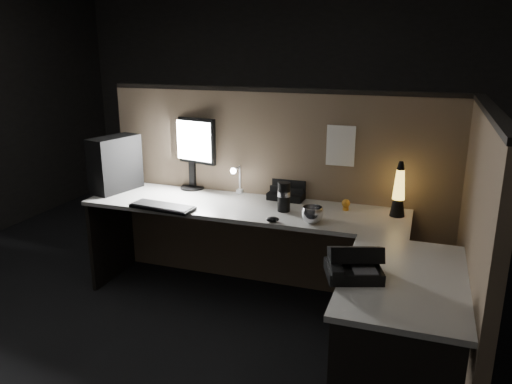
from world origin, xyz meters
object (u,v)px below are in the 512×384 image
(pc_tower, at_px, (115,164))
(keyboard, at_px, (163,207))
(monitor, at_px, (192,146))
(lava_lamp, at_px, (399,194))
(desk_phone, at_px, (353,264))

(pc_tower, xyz_separation_m, keyboard, (0.56, -0.29, -0.20))
(keyboard, bearing_deg, monitor, 98.73)
(keyboard, relative_size, lava_lamp, 1.24)
(pc_tower, distance_m, lava_lamp, 2.12)
(desk_phone, bearing_deg, monitor, 122.20)
(monitor, relative_size, desk_phone, 1.75)
(pc_tower, distance_m, keyboard, 0.67)
(monitor, bearing_deg, desk_phone, -26.83)
(monitor, distance_m, keyboard, 0.64)
(desk_phone, bearing_deg, keyboard, 137.41)
(keyboard, bearing_deg, desk_phone, -18.15)
(lava_lamp, bearing_deg, desk_phone, -98.25)
(pc_tower, xyz_separation_m, lava_lamp, (2.12, 0.09, -0.06))
(monitor, relative_size, lava_lamp, 1.51)
(pc_tower, relative_size, desk_phone, 1.32)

